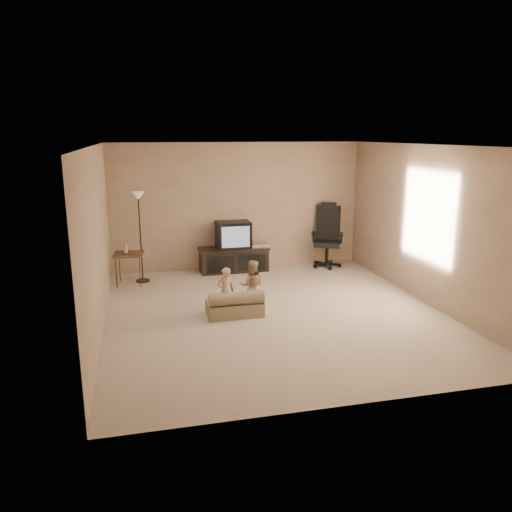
{
  "coord_description": "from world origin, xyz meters",
  "views": [
    {
      "loc": [
        -1.95,
        -6.92,
        2.66
      ],
      "look_at": [
        -0.15,
        0.6,
        0.76
      ],
      "focal_mm": 35.0,
      "sensor_mm": 36.0,
      "label": 1
    }
  ],
  "objects_px": {
    "tv_stand": "(234,251)",
    "toddler_right": "(252,286)",
    "floor_lamp": "(139,217)",
    "office_chair": "(327,244)",
    "child_sofa": "(235,305)",
    "toddler_left": "(226,291)",
    "side_table": "(128,254)"
  },
  "relations": [
    {
      "from": "floor_lamp",
      "to": "toddler_left",
      "type": "xyz_separation_m",
      "value": [
        1.19,
        -2.09,
        -0.84
      ]
    },
    {
      "from": "office_chair",
      "to": "floor_lamp",
      "type": "distance_m",
      "value": 3.8
    },
    {
      "from": "toddler_left",
      "to": "toddler_right",
      "type": "height_order",
      "value": "toddler_right"
    },
    {
      "from": "toddler_right",
      "to": "side_table",
      "type": "bearing_deg",
      "value": -26.51
    },
    {
      "from": "office_chair",
      "to": "child_sofa",
      "type": "height_order",
      "value": "office_chair"
    },
    {
      "from": "tv_stand",
      "to": "office_chair",
      "type": "distance_m",
      "value": 1.94
    },
    {
      "from": "tv_stand",
      "to": "child_sofa",
      "type": "xyz_separation_m",
      "value": [
        -0.47,
        -2.48,
        -0.25
      ]
    },
    {
      "from": "office_chair",
      "to": "toddler_right",
      "type": "relative_size",
      "value": 1.62
    },
    {
      "from": "floor_lamp",
      "to": "side_table",
      "type": "bearing_deg",
      "value": -157.43
    },
    {
      "from": "office_chair",
      "to": "toddler_left",
      "type": "relative_size",
      "value": 1.74
    },
    {
      "from": "tv_stand",
      "to": "floor_lamp",
      "type": "relative_size",
      "value": 0.84
    },
    {
      "from": "floor_lamp",
      "to": "toddler_left",
      "type": "height_order",
      "value": "floor_lamp"
    },
    {
      "from": "tv_stand",
      "to": "side_table",
      "type": "height_order",
      "value": "tv_stand"
    },
    {
      "from": "floor_lamp",
      "to": "toddler_right",
      "type": "relative_size",
      "value": 2.07
    },
    {
      "from": "child_sofa",
      "to": "toddler_left",
      "type": "relative_size",
      "value": 1.13
    },
    {
      "from": "side_table",
      "to": "toddler_right",
      "type": "xyz_separation_m",
      "value": [
        1.85,
        -1.89,
        -0.15
      ]
    },
    {
      "from": "side_table",
      "to": "floor_lamp",
      "type": "bearing_deg",
      "value": 22.57
    },
    {
      "from": "office_chair",
      "to": "child_sofa",
      "type": "xyz_separation_m",
      "value": [
        -2.4,
        -2.41,
        -0.3
      ]
    },
    {
      "from": "floor_lamp",
      "to": "toddler_right",
      "type": "xyz_separation_m",
      "value": [
        1.62,
        -1.98,
        -0.81
      ]
    },
    {
      "from": "office_chair",
      "to": "child_sofa",
      "type": "relative_size",
      "value": 1.55
    },
    {
      "from": "toddler_right",
      "to": "toddler_left",
      "type": "bearing_deg",
      "value": 32.99
    },
    {
      "from": "child_sofa",
      "to": "toddler_right",
      "type": "bearing_deg",
      "value": 31.04
    },
    {
      "from": "tv_stand",
      "to": "toddler_right",
      "type": "height_order",
      "value": "tv_stand"
    },
    {
      "from": "toddler_right",
      "to": "tv_stand",
      "type": "bearing_deg",
      "value": -75.05
    },
    {
      "from": "side_table",
      "to": "office_chair",
      "type": "bearing_deg",
      "value": 5.1
    },
    {
      "from": "side_table",
      "to": "child_sofa",
      "type": "xyz_separation_m",
      "value": [
        1.55,
        -2.06,
        -0.39
      ]
    },
    {
      "from": "child_sofa",
      "to": "toddler_left",
      "type": "bearing_deg",
      "value": 150.82
    },
    {
      "from": "tv_stand",
      "to": "floor_lamp",
      "type": "xyz_separation_m",
      "value": [
        -1.78,
        -0.32,
        0.8
      ]
    },
    {
      "from": "side_table",
      "to": "tv_stand",
      "type": "bearing_deg",
      "value": 11.74
    },
    {
      "from": "office_chair",
      "to": "toddler_right",
      "type": "height_order",
      "value": "office_chair"
    },
    {
      "from": "office_chair",
      "to": "floor_lamp",
      "type": "height_order",
      "value": "floor_lamp"
    },
    {
      "from": "tv_stand",
      "to": "child_sofa",
      "type": "bearing_deg",
      "value": -101.42
    }
  ]
}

